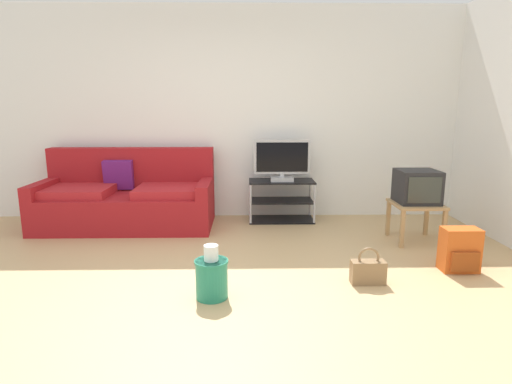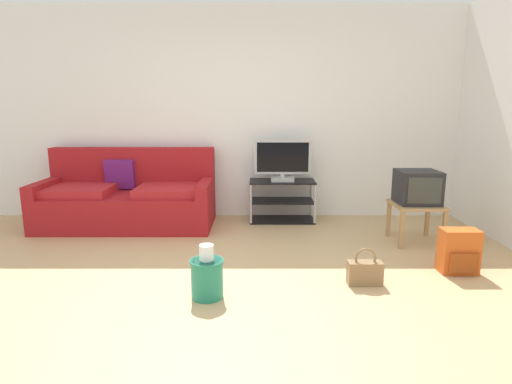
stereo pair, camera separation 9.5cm
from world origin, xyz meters
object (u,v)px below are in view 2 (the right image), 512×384
Objects in this scene: flat_tv at (283,161)px; crt_tv at (418,187)px; couch at (129,199)px; side_table at (417,210)px; backpack at (460,252)px; handbag at (366,272)px; tv_stand at (283,201)px; cleaning_bucket at (208,276)px.

flat_tv is 1.68× the size of crt_tv.
couch is 4.14× the size of side_table.
backpack is (0.07, -0.85, -0.17)m from side_table.
flat_tv is at bearing 106.05° from handbag.
couch is at bearing 132.93° from backpack.
couch is 3.06m from handbag.
backpack is at bearing -85.26° from side_table.
tv_stand reaches higher than side_table.
crt_tv is at bearing 90.00° from side_table.
tv_stand is at bearing 148.08° from crt_tv.
side_table is 1.18× the size of cleaning_bucket.
couch is 2.94× the size of flat_tv.
crt_tv is at bearing 71.98° from backpack.
handbag is (-0.82, -1.12, -0.50)m from crt_tv.
flat_tv is at bearing 148.75° from crt_tv.
couch reaches higher than tv_stand.
cleaning_bucket reaches higher than backpack.
couch is 5.26× the size of backpack.
flat_tv is 2.15m from handbag.
tv_stand reaches higher than cleaning_bucket.
side_table is 0.87m from backpack.
handbag is (-0.89, -0.26, -0.08)m from backpack.
backpack is at bearing -49.49° from flat_tv.
cleaning_bucket is (-2.10, -1.35, -0.18)m from side_table.
side_table is at bearing 53.42° from handbag.
couch is 6.57× the size of handbag.
cleaning_bucket is (1.20, -2.03, -0.16)m from couch.
side_table is at bearing 72.06° from backpack.
tv_stand is at bearing 105.88° from handbag.
backpack is (0.07, -0.86, -0.41)m from crt_tv.
flat_tv reaches higher than couch.
crt_tv is 1.33× the size of handbag.
backpack is (1.46, -1.71, -0.59)m from flat_tv.
handbag is at bearing -126.58° from side_table.
tv_stand is 1.67m from crt_tv.
tv_stand is 2.63× the size of handbag.
handbag is 0.75× the size of cleaning_bucket.
crt_tv reaches higher than backpack.
cleaning_bucket is at bearing -59.35° from couch.
side_table is 1.59× the size of handbag.
couch is 1.97m from flat_tv.
backpack is 1.25× the size of handbag.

